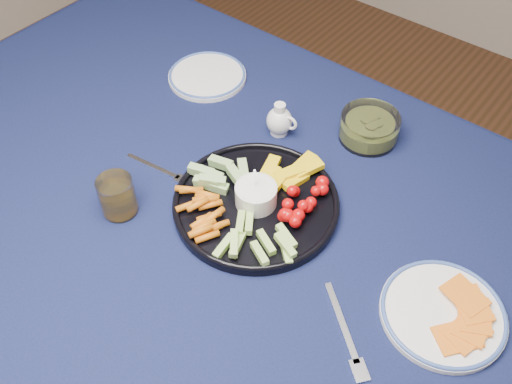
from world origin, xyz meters
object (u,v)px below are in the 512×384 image
Objects in this scene: crudite_platter at (255,200)px; pickle_bowl at (369,128)px; juice_tumbler at (118,198)px; cheese_plate at (443,312)px; side_plate_extra at (207,76)px; creamer_pitcher at (280,121)px; dining_table at (229,239)px.

crudite_platter reaches higher than pickle_bowl.
juice_tumbler is at bearing -139.78° from crudite_platter.
cheese_plate reaches higher than side_plate_extra.
pickle_bowl is at bearing 8.17° from side_plate_extra.
crudite_platter is 0.31m from pickle_bowl.
creamer_pitcher is 0.37× the size of cheese_plate.
juice_tumbler is (-0.16, -0.12, 0.12)m from dining_table.
cheese_plate is (0.42, 0.05, 0.10)m from dining_table.
crudite_platter is (0.03, 0.04, 0.11)m from dining_table.
juice_tumbler reaches higher than creamer_pitcher.
creamer_pitcher is 0.42× the size of side_plate_extra.
dining_table is 8.04× the size of cheese_plate.
crudite_platter reaches higher than cheese_plate.
dining_table is at bearing -127.37° from crudite_platter.
juice_tumbler reaches higher than pickle_bowl.
juice_tumbler is 0.44m from side_plate_extra.
creamer_pitcher reaches higher than dining_table.
juice_tumbler reaches higher than cheese_plate.
cheese_plate is at bearing -21.73° from creamer_pitcher.
pickle_bowl is at bearing 33.40° from creamer_pitcher.
side_plate_extra is at bearing 161.99° from cheese_plate.
dining_table is 0.28m from creamer_pitcher.
dining_table is 20.67× the size of juice_tumbler.
crudite_platter is 0.42m from side_plate_extra.
creamer_pitcher reaches higher than side_plate_extra.
crudite_platter reaches higher than creamer_pitcher.
crudite_platter is 0.39m from cheese_plate.
side_plate_extra is at bearing 109.30° from juice_tumbler.
crudite_platter is at bearing 52.63° from dining_table.
creamer_pitcher is 0.38m from juice_tumbler.
side_plate_extra is (-0.31, 0.29, 0.10)m from dining_table.
juice_tumbler is 0.43× the size of side_plate_extra.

